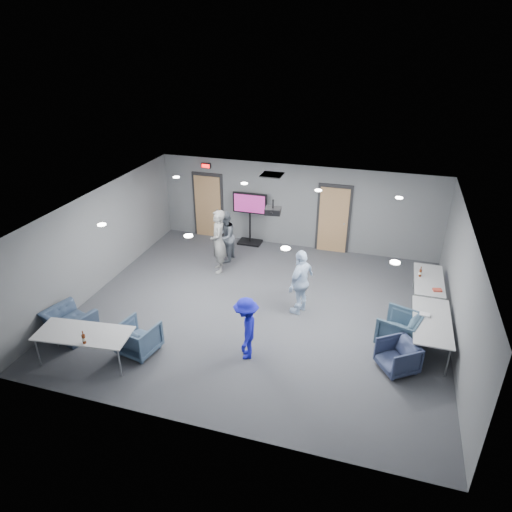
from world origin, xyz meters
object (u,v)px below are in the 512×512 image
(person_a, at_px, (218,242))
(projector, at_px, (273,211))
(bottle_right, at_px, (420,273))
(chair_front_a, at_px, (139,338))
(chair_front_b, at_px, (70,324))
(person_c, at_px, (301,282))
(chair_right_c, at_px, (398,356))
(tv_stand, at_px, (250,215))
(person_d, at_px, (246,328))
(table_right_b, at_px, (432,322))
(table_front_left, at_px, (84,334))
(chair_right_b, at_px, (399,329))
(table_right_a, at_px, (429,281))
(bottle_front, at_px, (84,339))
(person_b, at_px, (225,237))

(person_a, relative_size, projector, 4.47)
(person_a, bearing_deg, bottle_right, 65.34)
(chair_front_a, xyz_separation_m, chair_front_b, (-1.81, 0.05, -0.03))
(person_c, xyz_separation_m, chair_right_c, (2.39, -1.57, -0.52))
(bottle_right, relative_size, tv_stand, 0.16)
(person_d, xyz_separation_m, table_right_b, (3.78, 1.44, -0.03))
(chair_front_b, bearing_deg, table_front_left, 161.30)
(chair_front_a, xyz_separation_m, tv_stand, (0.62, 6.14, 0.62))
(person_c, xyz_separation_m, chair_right_b, (2.39, -0.67, -0.46))
(bottle_right, bearing_deg, chair_right_b, -101.77)
(table_right_a, xyz_separation_m, table_front_left, (-6.98, -4.48, 0.01))
(chair_right_c, height_order, chair_front_a, chair_front_a)
(table_right_a, distance_m, tv_stand, 5.93)
(person_d, height_order, tv_stand, tv_stand)
(person_c, distance_m, chair_right_c, 2.91)
(projector, bearing_deg, chair_front_b, -148.68)
(bottle_right, bearing_deg, person_c, -154.09)
(table_right_b, relative_size, table_front_left, 0.94)
(person_c, height_order, bottle_front, person_c)
(table_right_b, relative_size, bottle_right, 7.00)
(person_d, relative_size, tv_stand, 0.83)
(tv_stand, bearing_deg, bottle_front, -100.27)
(bottle_front, bearing_deg, chair_front_a, 53.81)
(bottle_front, bearing_deg, person_a, 78.66)
(person_d, distance_m, chair_right_b, 3.45)
(chair_front_b, distance_m, table_front_left, 1.18)
(person_a, relative_size, chair_front_a, 2.36)
(person_a, relative_size, person_c, 1.11)
(chair_front_b, xyz_separation_m, bottle_front, (1.15, -0.95, 0.50))
(chair_right_b, bearing_deg, person_d, -48.00)
(projector, bearing_deg, table_right_b, -23.46)
(chair_front_a, relative_size, bottle_right, 2.89)
(person_a, xyz_separation_m, chair_front_a, (-0.33, -4.03, -0.58))
(person_d, xyz_separation_m, tv_stand, (-1.69, 5.61, 0.26))
(person_a, height_order, chair_right_b, person_a)
(chair_front_b, bearing_deg, bottle_front, 157.78)
(bottle_front, bearing_deg, projector, 55.19)
(chair_right_b, bearing_deg, bottle_right, -173.77)
(table_right_a, xyz_separation_m, table_right_b, (-0.00, -1.90, 0.01))
(bottle_right, height_order, projector, projector)
(table_right_a, height_order, tv_stand, tv_stand)
(person_c, distance_m, table_right_b, 3.11)
(person_b, xyz_separation_m, tv_stand, (0.34, 1.44, 0.18))
(bottle_front, bearing_deg, bottle_right, 36.70)
(table_right_b, bearing_deg, table_right_a, -0.00)
(bottle_front, bearing_deg, person_d, 25.78)
(chair_right_b, bearing_deg, person_a, -94.43)
(table_front_left, bearing_deg, chair_right_b, 15.02)
(table_right_a, bearing_deg, tv_stand, 67.52)
(person_a, xyz_separation_m, chair_front_b, (-2.14, -3.98, -0.61))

